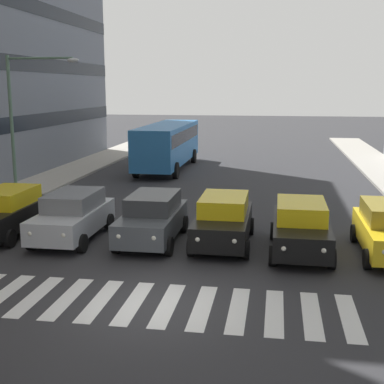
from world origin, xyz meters
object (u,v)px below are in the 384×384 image
at_px(bus_behind_traffic, 168,142).
at_px(street_lamp_right, 23,111).
at_px(car_5, 6,212).
at_px(car_2, 223,220).
at_px(car_1, 301,227).
at_px(car_4, 73,215).
at_px(car_3, 153,218).

height_order(bus_behind_traffic, street_lamp_right, street_lamp_right).
bearing_deg(car_5, car_2, -179.46).
bearing_deg(street_lamp_right, car_2, 152.77).
bearing_deg(car_1, car_4, -2.11).
bearing_deg(car_3, car_5, 0.01).
relative_size(car_3, street_lamp_right, 0.66).
xyz_separation_m(car_1, car_4, (8.12, -0.30, 0.00)).
bearing_deg(car_5, street_lamp_right, -71.95).
height_order(car_4, street_lamp_right, street_lamp_right).
xyz_separation_m(car_3, bus_behind_traffic, (2.94, -16.72, 0.97)).
relative_size(car_4, car_5, 1.00).
relative_size(car_1, car_4, 1.00).
distance_m(car_4, street_lamp_right, 7.68).
xyz_separation_m(bus_behind_traffic, street_lamp_right, (4.35, 11.59, 2.50)).
height_order(car_5, bus_behind_traffic, bus_behind_traffic).
relative_size(car_1, car_2, 1.00).
distance_m(bus_behind_traffic, street_lamp_right, 12.63).
relative_size(car_2, car_3, 1.00).
distance_m(car_2, car_5, 8.16).
height_order(car_1, car_3, same).
height_order(car_1, bus_behind_traffic, bus_behind_traffic).
bearing_deg(car_2, street_lamp_right, -27.23).
bearing_deg(bus_behind_traffic, car_2, 108.21).
bearing_deg(car_3, car_1, 175.03).
distance_m(car_3, street_lamp_right, 9.57).
bearing_deg(bus_behind_traffic, car_3, 99.97).
xyz_separation_m(car_3, street_lamp_right, (7.29, -5.13, 3.48)).
bearing_deg(car_4, street_lamp_right, -50.51).
distance_m(car_3, car_4, 2.94).
relative_size(car_2, car_4, 1.00).
bearing_deg(car_5, bus_behind_traffic, -99.11).
relative_size(car_5, street_lamp_right, 0.66).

